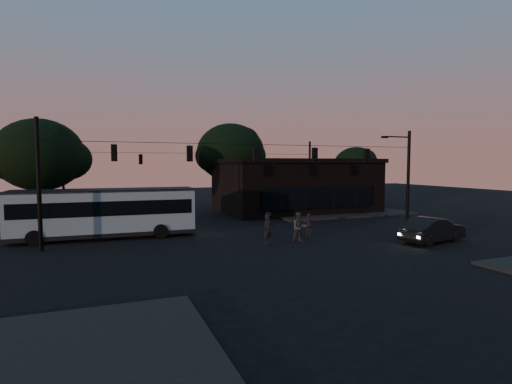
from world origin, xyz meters
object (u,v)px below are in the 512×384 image
object	(u,v)px
bus	(105,211)
pedestrian_a	(268,229)
building	(295,185)
pedestrian_b	(299,227)
pedestrian_d	(268,224)
car	(433,230)
pedestrian_c	(309,225)

from	to	relation	value
bus	pedestrian_a	bearing A→B (deg)	-29.24
building	pedestrian_a	xyz separation A→B (m)	(-9.28, -14.70, -1.82)
pedestrian_b	pedestrian_d	xyz separation A→B (m)	(-0.81, 3.01, -0.14)
building	bus	size ratio (longest dim) A/B	1.33
pedestrian_a	pedestrian_b	distance (m)	2.03
car	pedestrian_d	size ratio (longest dim) A/B	3.01
bus	pedestrian_d	world-z (taller)	bus
pedestrian_c	pedestrian_d	xyz separation A→B (m)	(-2.37, 1.46, 0.02)
pedestrian_c	pedestrian_b	bearing A→B (deg)	54.59
building	pedestrian_b	world-z (taller)	building
bus	car	world-z (taller)	bus
building	pedestrian_c	distance (m)	14.73
car	bus	bearing A→B (deg)	52.76
building	pedestrian_c	size ratio (longest dim) A/B	9.88
bus	pedestrian_c	xyz separation A→B (m)	(12.83, -4.36, -1.04)
bus	car	size ratio (longest dim) A/B	2.42
pedestrian_b	pedestrian_c	xyz separation A→B (m)	(1.55, 1.55, -0.16)
building	car	size ratio (longest dim) A/B	3.20
pedestrian_a	pedestrian_d	distance (m)	2.98
car	pedestrian_d	world-z (taller)	pedestrian_d
bus	pedestrian_d	bearing A→B (deg)	-13.47
pedestrian_a	pedestrian_c	xyz separation A→B (m)	(3.56, 1.27, -0.11)
pedestrian_a	bus	bearing A→B (deg)	128.81
building	pedestrian_d	world-z (taller)	building
car	pedestrian_c	distance (m)	7.78
pedestrian_d	building	bearing A→B (deg)	-111.55
pedestrian_c	pedestrian_d	distance (m)	2.78
pedestrian_b	pedestrian_c	bearing A→B (deg)	57.33
pedestrian_a	pedestrian_b	bearing A→B (deg)	-27.86
bus	pedestrian_b	distance (m)	12.76
pedestrian_b	pedestrian_d	size ratio (longest dim) A/B	1.18
car	pedestrian_c	world-z (taller)	car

